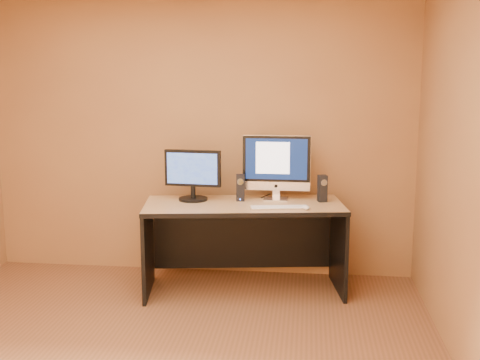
% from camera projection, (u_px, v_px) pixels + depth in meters
% --- Properties ---
extents(walls, '(4.00, 4.00, 2.60)m').
position_uv_depth(walls, '(141.00, 171.00, 3.68)').
color(walls, '#9C6E3F').
rests_on(walls, ground).
extents(desk, '(1.79, 0.98, 0.78)m').
position_uv_depth(desk, '(244.00, 248.00, 5.23)').
color(desk, tan).
rests_on(desk, ground).
extents(imac, '(0.61, 0.23, 0.58)m').
position_uv_depth(imac, '(276.00, 167.00, 5.28)').
color(imac, silver).
rests_on(imac, desk).
extents(second_monitor, '(0.53, 0.30, 0.45)m').
position_uv_depth(second_monitor, '(193.00, 175.00, 5.26)').
color(second_monitor, black).
rests_on(second_monitor, desk).
extents(speaker_left, '(0.08, 0.08, 0.23)m').
position_uv_depth(speaker_left, '(240.00, 188.00, 5.26)').
color(speaker_left, black).
rests_on(speaker_left, desk).
extents(speaker_right, '(0.09, 0.09, 0.23)m').
position_uv_depth(speaker_right, '(322.00, 188.00, 5.22)').
color(speaker_right, black).
rests_on(speaker_right, desk).
extents(keyboard, '(0.47, 0.20, 0.02)m').
position_uv_depth(keyboard, '(278.00, 207.00, 4.97)').
color(keyboard, silver).
rests_on(keyboard, desk).
extents(mouse, '(0.09, 0.12, 0.04)m').
position_uv_depth(mouse, '(306.00, 207.00, 4.94)').
color(mouse, white).
rests_on(mouse, desk).
extents(cable_a, '(0.10, 0.22, 0.01)m').
position_uv_depth(cable_a, '(281.00, 196.00, 5.43)').
color(cable_a, black).
rests_on(cable_a, desk).
extents(cable_b, '(0.08, 0.18, 0.01)m').
position_uv_depth(cable_b, '(266.00, 196.00, 5.46)').
color(cable_b, black).
rests_on(cable_b, desk).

